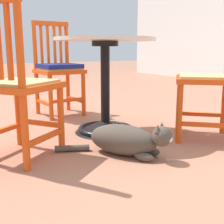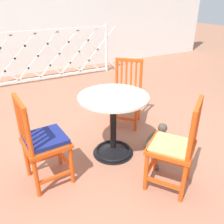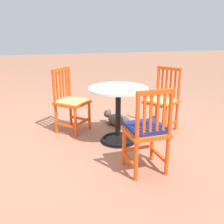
# 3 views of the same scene
# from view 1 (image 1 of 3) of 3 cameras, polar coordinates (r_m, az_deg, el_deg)

# --- Properties ---
(ground_plane) EXTENTS (24.00, 24.00, 0.00)m
(ground_plane) POSITION_cam_1_polar(r_m,az_deg,el_deg) (2.28, -1.65, -4.44)
(ground_plane) COLOR #A36B51
(cafe_table) EXTENTS (0.76, 0.76, 0.73)m
(cafe_table) POSITION_cam_1_polar(r_m,az_deg,el_deg) (2.31, -1.30, 3.00)
(cafe_table) COLOR black
(cafe_table) RESTS_ON ground_plane
(orange_chair_at_corner) EXTENTS (0.43, 0.43, 0.91)m
(orange_chair_at_corner) POSITION_cam_1_polar(r_m,az_deg,el_deg) (2.98, -10.26, 7.98)
(orange_chair_at_corner) COLOR #E04C14
(orange_chair_at_corner) RESTS_ON ground_plane
(orange_chair_facing_out) EXTENTS (0.56, 0.56, 0.91)m
(orange_chair_facing_out) POSITION_cam_1_polar(r_m,az_deg,el_deg) (1.81, -18.00, 4.68)
(orange_chair_facing_out) COLOR #E04C14
(orange_chair_facing_out) RESTS_ON ground_plane
(orange_chair_near_fence) EXTENTS (0.57, 0.57, 0.91)m
(orange_chair_near_fence) POSITION_cam_1_polar(r_m,az_deg,el_deg) (2.24, 18.11, 5.98)
(orange_chair_near_fence) COLOR #E04C14
(orange_chair_near_fence) RESTS_ON ground_plane
(tabby_cat) EXTENTS (0.54, 0.57, 0.23)m
(tabby_cat) POSITION_cam_1_polar(r_m,az_deg,el_deg) (1.84, 3.09, -5.47)
(tabby_cat) COLOR #4C4238
(tabby_cat) RESTS_ON ground_plane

